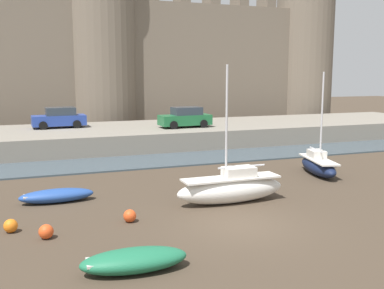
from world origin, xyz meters
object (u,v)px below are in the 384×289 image
at_px(sailboat_midflat_centre, 231,188).
at_px(mooring_buoy_off_centre, 130,216).
at_px(car_quay_centre_west, 59,118).
at_px(sailboat_midflat_left, 318,165).
at_px(mooring_buoy_near_shore, 46,232).
at_px(rowboat_foreground_right, 134,260).
at_px(car_quay_west, 185,118).
at_px(rowboat_foreground_centre, 57,195).
at_px(mooring_buoy_near_channel, 11,226).

relative_size(sailboat_midflat_centre, mooring_buoy_off_centre, 12.14).
height_order(sailboat_midflat_centre, car_quay_centre_west, sailboat_midflat_centre).
relative_size(sailboat_midflat_left, mooring_buoy_near_shore, 11.25).
relative_size(rowboat_foreground_right, mooring_buoy_near_shore, 6.21).
relative_size(sailboat_midflat_left, rowboat_foreground_right, 1.81).
bearing_deg(car_quay_west, sailboat_midflat_left, -73.94).
bearing_deg(rowboat_foreground_centre, mooring_buoy_off_centre, -57.13).
bearing_deg(sailboat_midflat_centre, sailboat_midflat_left, 25.88).
distance_m(sailboat_midflat_left, mooring_buoy_near_channel, 16.85).
height_order(mooring_buoy_off_centre, car_quay_west, car_quay_west).
relative_size(sailboat_midflat_centre, car_quay_centre_west, 1.47).
relative_size(mooring_buoy_near_channel, car_quay_west, 0.12).
distance_m(sailboat_midflat_left, car_quay_west, 13.22).
xyz_separation_m(sailboat_midflat_left, mooring_buoy_near_shore, (-15.14, -5.27, -0.31)).
bearing_deg(rowboat_foreground_centre, car_quay_west, 50.69).
relative_size(mooring_buoy_off_centre, car_quay_west, 0.12).
distance_m(mooring_buoy_near_shore, mooring_buoy_near_channel, 1.63).
height_order(sailboat_midflat_centre, rowboat_foreground_right, sailboat_midflat_centre).
height_order(car_quay_west, car_quay_centre_west, same).
xyz_separation_m(mooring_buoy_near_shore, mooring_buoy_near_channel, (-1.18, 1.11, -0.01)).
xyz_separation_m(rowboat_foreground_right, mooring_buoy_near_channel, (-3.48, 4.77, -0.10)).
bearing_deg(sailboat_midflat_centre, mooring_buoy_near_shore, -167.28).
distance_m(mooring_buoy_off_centre, car_quay_centre_west, 20.40).
height_order(rowboat_foreground_centre, mooring_buoy_near_channel, rowboat_foreground_centre).
bearing_deg(sailboat_midflat_centre, mooring_buoy_off_centre, -167.72).
bearing_deg(car_quay_centre_west, mooring_buoy_near_shore, -95.49).
relative_size(mooring_buoy_near_channel, car_quay_centre_west, 0.12).
xyz_separation_m(sailboat_midflat_centre, sailboat_midflat_left, (7.13, 3.46, -0.11)).
height_order(mooring_buoy_off_centre, car_quay_centre_west, car_quay_centre_west).
relative_size(sailboat_midflat_left, mooring_buoy_near_channel, 11.60).
bearing_deg(rowboat_foreground_right, mooring_buoy_off_centre, 79.11).
bearing_deg(mooring_buoy_near_channel, mooring_buoy_off_centre, -4.81).
xyz_separation_m(mooring_buoy_off_centre, mooring_buoy_near_channel, (-4.33, 0.36, -0.00)).
relative_size(rowboat_foreground_centre, sailboat_midflat_left, 0.56).
bearing_deg(car_quay_west, rowboat_foreground_right, -113.18).
bearing_deg(mooring_buoy_near_shore, car_quay_centre_west, 84.51).
bearing_deg(mooring_buoy_near_channel, car_quay_centre_west, 80.86).
xyz_separation_m(rowboat_foreground_centre, sailboat_midflat_left, (14.48, 0.67, 0.24)).
distance_m(car_quay_west, car_quay_centre_west, 10.01).
distance_m(mooring_buoy_near_shore, mooring_buoy_off_centre, 3.23).
xyz_separation_m(sailboat_midflat_centre, rowboat_foreground_centre, (-7.36, 2.79, -0.36)).
distance_m(sailboat_midflat_left, rowboat_foreground_right, 15.64).
height_order(sailboat_midflat_centre, car_quay_west, sailboat_midflat_centre).
relative_size(rowboat_foreground_centre, mooring_buoy_near_channel, 6.48).
relative_size(sailboat_midflat_left, car_quay_west, 1.40).
bearing_deg(car_quay_centre_west, sailboat_midflat_left, -50.21).
bearing_deg(car_quay_west, mooring_buoy_near_shore, -122.81).
relative_size(rowboat_foreground_centre, rowboat_foreground_right, 1.01).
relative_size(sailboat_midflat_centre, rowboat_foreground_right, 1.90).
height_order(rowboat_foreground_right, mooring_buoy_off_centre, rowboat_foreground_right).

